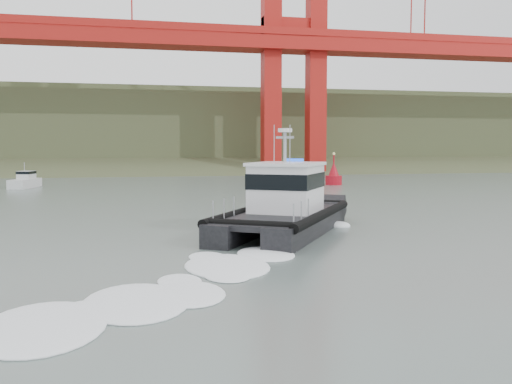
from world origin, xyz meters
TOP-DOWN VIEW (x-y plane):
  - ground at (0.00, 0.00)m, footprint 400.00×400.00m
  - headlands at (0.00, 125.50)m, footprint 500.00×105.36m
  - patrol_boat at (2.77, 10.38)m, footprint 10.43×12.92m
  - motorboat at (-17.68, 50.36)m, footprint 3.07×5.80m
  - nav_buoy at (19.23, 47.22)m, footprint 2.05×2.05m

SIDE VIEW (x-z plane):
  - ground at x=0.00m, z-range 0.00..0.00m
  - motorboat at x=-17.68m, z-range -0.76..2.28m
  - nav_buoy at x=19.23m, z-range -1.01..3.27m
  - patrol_boat at x=2.77m, z-range -1.51..4.53m
  - headlands at x=0.00m, z-range -6.52..20.61m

